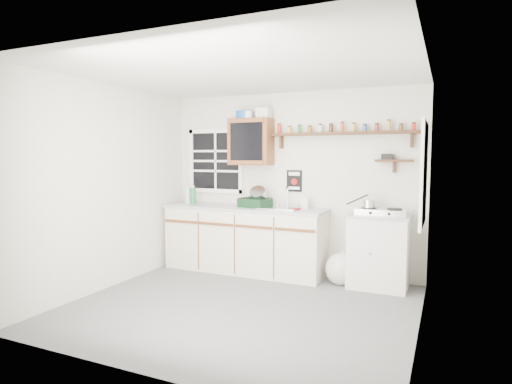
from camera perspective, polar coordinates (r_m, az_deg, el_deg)
room at (r=4.53m, az=-2.08°, el=0.03°), size 3.64×3.24×2.54m
main_cabinet at (r=6.05m, az=-1.56°, el=-6.28°), size 2.31×0.63×0.92m
right_cabinet at (r=5.55m, az=16.03°, el=-7.55°), size 0.73×0.57×0.91m
sink at (r=5.77m, az=3.26°, el=-2.11°), size 0.52×0.44×0.29m
upper_cabinet at (r=6.06m, az=-0.69°, el=6.70°), size 0.60×0.32×0.65m
upper_cabinet_clutter at (r=6.08m, az=-0.66°, el=10.33°), size 0.51×0.24×0.14m
spice_shelf at (r=5.71m, az=11.36°, el=7.77°), size 1.91×0.18×0.35m
secondary_shelf at (r=5.61m, az=17.68°, el=4.08°), size 0.45×0.16×0.24m
warning_sign at (r=5.97m, az=5.12°, el=1.48°), size 0.22×0.02×0.30m
window_back at (r=6.48m, az=-5.39°, el=4.13°), size 0.93×0.03×0.98m
window_right at (r=4.60m, az=21.54°, el=2.26°), size 0.03×0.78×1.08m
water_bottles at (r=6.35m, az=-8.73°, el=-0.51°), size 0.19×0.11×0.27m
dish_rack at (r=5.91m, az=-0.02°, el=-1.10°), size 0.45×0.38×0.30m
soap_bottle at (r=5.78m, az=6.59°, el=-1.18°), size 0.10×0.10×0.21m
rag at (r=5.66m, az=5.09°, el=-2.27°), size 0.15×0.13×0.02m
hotplate at (r=5.44m, az=16.40°, el=-2.53°), size 0.60×0.33×0.09m
saucepan at (r=5.46m, az=14.81°, el=-1.54°), size 0.40×0.24×0.17m
trash_bag at (r=5.62m, az=11.25°, el=-10.00°), size 0.41×0.37×0.47m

